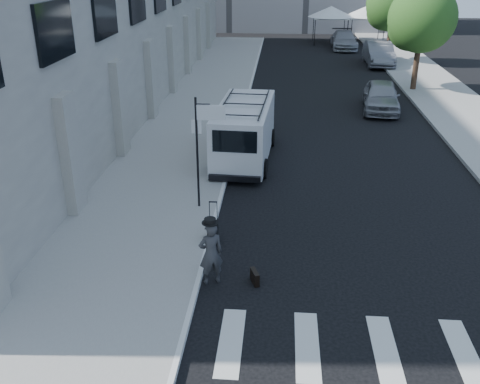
% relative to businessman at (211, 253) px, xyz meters
% --- Properties ---
extents(ground, '(120.00, 120.00, 0.00)m').
position_rel_businessman_xyz_m(ground, '(1.69, 0.82, -0.83)').
color(ground, black).
rests_on(ground, ground).
extents(sidewalk_left, '(4.50, 48.00, 0.15)m').
position_rel_businessman_xyz_m(sidewalk_left, '(-2.56, 16.82, -0.75)').
color(sidewalk_left, gray).
rests_on(sidewalk_left, ground).
extents(sidewalk_right, '(4.00, 56.00, 0.15)m').
position_rel_businessman_xyz_m(sidewalk_right, '(10.69, 20.82, -0.75)').
color(sidewalk_right, gray).
rests_on(sidewalk_right, ground).
extents(sign_pole, '(1.03, 0.07, 3.50)m').
position_rel_businessman_xyz_m(sign_pole, '(-0.68, 4.03, 1.83)').
color(sign_pole, black).
rests_on(sign_pole, sidewalk_left).
extents(tree_near, '(3.80, 3.83, 6.03)m').
position_rel_businessman_xyz_m(tree_near, '(9.19, 20.98, 3.15)').
color(tree_near, black).
rests_on(tree_near, ground).
extents(tree_far, '(3.80, 3.83, 6.03)m').
position_rel_businessman_xyz_m(tree_far, '(9.19, 29.98, 3.15)').
color(tree_far, black).
rests_on(tree_far, ground).
extents(tent_left, '(4.00, 4.00, 3.20)m').
position_rel_businessman_xyz_m(tent_left, '(5.69, 38.82, 1.88)').
color(tent_left, black).
rests_on(tent_left, ground).
extents(tent_right, '(4.00, 4.00, 3.20)m').
position_rel_businessman_xyz_m(tent_right, '(8.89, 39.32, 1.88)').
color(tent_right, black).
rests_on(tent_right, ground).
extents(businessman, '(0.71, 0.61, 1.66)m').
position_rel_businessman_xyz_m(businessman, '(0.00, 0.00, 0.00)').
color(businessman, '#343437').
rests_on(businessman, ground).
extents(briefcase, '(0.27, 0.45, 0.34)m').
position_rel_businessman_xyz_m(briefcase, '(1.07, 0.06, -0.66)').
color(briefcase, black).
rests_on(briefcase, ground).
extents(suitcase, '(0.27, 0.43, 1.19)m').
position_rel_businessman_xyz_m(suitcase, '(-0.21, 1.99, -0.51)').
color(suitcase, black).
rests_on(suitcase, ground).
extents(cargo_van, '(2.32, 5.96, 2.22)m').
position_rel_businessman_xyz_m(cargo_van, '(0.20, 8.83, 0.32)').
color(cargo_van, silver).
rests_on(cargo_van, ground).
extents(parked_car_a, '(2.26, 4.58, 1.50)m').
position_rel_businessman_xyz_m(parked_car_a, '(6.69, 16.44, -0.08)').
color(parked_car_a, gray).
rests_on(parked_car_a, ground).
extents(parked_car_b, '(1.83, 5.08, 1.67)m').
position_rel_businessman_xyz_m(parked_car_b, '(8.49, 28.85, 0.01)').
color(parked_car_b, slate).
rests_on(parked_car_b, ground).
extents(parked_car_c, '(2.09, 5.04, 1.46)m').
position_rel_businessman_xyz_m(parked_car_c, '(6.69, 35.92, -0.10)').
color(parked_car_c, '#96979D').
rests_on(parked_car_c, ground).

